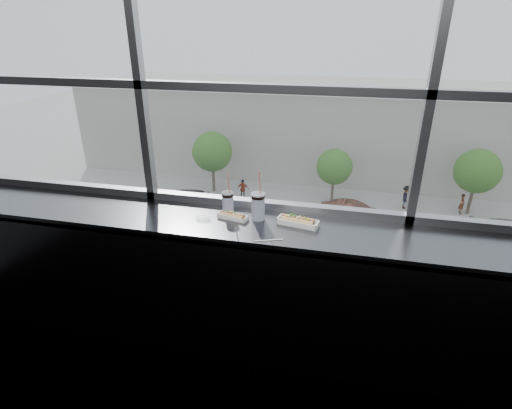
% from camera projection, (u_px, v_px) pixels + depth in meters
% --- Properties ---
extents(wall_back_lower, '(6.00, 0.00, 6.00)m').
position_uv_depth(wall_back_lower, '(271.00, 269.00, 3.31)').
color(wall_back_lower, black).
rests_on(wall_back_lower, ground).
extents(window_glass, '(6.00, 0.00, 6.00)m').
position_uv_depth(window_glass, '(276.00, 41.00, 2.60)').
color(window_glass, silver).
rests_on(window_glass, ground).
extents(window_mullions, '(6.00, 0.08, 2.40)m').
position_uv_depth(window_mullions, '(275.00, 41.00, 2.58)').
color(window_mullions, gray).
rests_on(window_mullions, ground).
extents(counter, '(6.00, 0.55, 0.06)m').
position_uv_depth(counter, '(265.00, 228.00, 2.85)').
color(counter, '#525356').
rests_on(counter, ground).
extents(counter_fascia, '(6.00, 0.04, 1.04)m').
position_uv_depth(counter_fascia, '(257.00, 309.00, 2.83)').
color(counter_fascia, '#525356').
rests_on(counter_fascia, ground).
extents(hotdog_tray_left, '(0.24, 0.12, 0.06)m').
position_uv_depth(hotdog_tray_left, '(233.00, 216.00, 2.91)').
color(hotdog_tray_left, white).
rests_on(hotdog_tray_left, counter).
extents(hotdog_tray_right, '(0.30, 0.15, 0.07)m').
position_uv_depth(hotdog_tray_right, '(298.00, 221.00, 2.82)').
color(hotdog_tray_right, white).
rests_on(hotdog_tray_right, counter).
extents(soda_cup_left, '(0.09, 0.09, 0.34)m').
position_uv_depth(soda_cup_left, '(228.00, 202.00, 2.95)').
color(soda_cup_left, white).
rests_on(soda_cup_left, counter).
extents(soda_cup_right, '(0.10, 0.10, 0.38)m').
position_uv_depth(soda_cup_right, '(258.00, 205.00, 2.87)').
color(soda_cup_right, white).
rests_on(soda_cup_right, counter).
extents(loose_straw, '(0.18, 0.07, 0.01)m').
position_uv_depth(loose_straw, '(269.00, 240.00, 2.62)').
color(loose_straw, white).
rests_on(loose_straw, counter).
extents(wrapper, '(0.11, 0.08, 0.03)m').
position_uv_depth(wrapper, '(203.00, 218.00, 2.90)').
color(wrapper, silver).
rests_on(wrapper, counter).
extents(plaza_ground, '(120.00, 120.00, 0.00)m').
position_uv_depth(plaza_ground, '(340.00, 150.00, 46.69)').
color(plaza_ground, '#A29E98').
rests_on(plaza_ground, ground).
extents(street_asphalt, '(80.00, 10.00, 0.06)m').
position_uv_depth(street_asphalt, '(327.00, 250.00, 25.81)').
color(street_asphalt, black).
rests_on(street_asphalt, plaza_ground).
extents(far_sidewalk, '(80.00, 6.00, 0.04)m').
position_uv_depth(far_sidewalk, '(333.00, 202.00, 32.92)').
color(far_sidewalk, '#A29E98').
rests_on(far_sidewalk, plaza_ground).
extents(far_building, '(50.00, 14.00, 8.00)m').
position_uv_depth(far_building, '(342.00, 126.00, 40.15)').
color(far_building, '#A19B90').
rests_on(far_building, plaza_ground).
extents(car_near_d, '(2.84, 5.82, 1.88)m').
position_uv_depth(car_near_d, '(459.00, 289.00, 20.45)').
color(car_near_d, beige).
rests_on(car_near_d, street_asphalt).
extents(car_near_b, '(2.76, 6.23, 2.05)m').
position_uv_depth(car_near_b, '(184.00, 253.00, 23.50)').
color(car_near_b, black).
rests_on(car_near_b, street_asphalt).
extents(car_far_c, '(2.90, 5.84, 1.88)m').
position_uv_depth(car_far_c, '(510.00, 228.00, 26.56)').
color(car_far_c, '#B3AFA3').
rests_on(car_far_c, street_asphalt).
extents(car_far_a, '(2.86, 5.98, 1.94)m').
position_uv_depth(car_far_a, '(200.00, 198.00, 31.03)').
color(car_far_a, '#373737').
rests_on(car_far_a, street_asphalt).
extents(car_far_b, '(3.35, 6.90, 2.23)m').
position_uv_depth(car_far_b, '(355.00, 211.00, 28.56)').
color(car_far_b, brown).
rests_on(car_far_b, street_asphalt).
extents(car_near_a, '(3.06, 6.00, 1.92)m').
position_uv_depth(car_near_a, '(120.00, 246.00, 24.38)').
color(car_near_a, silver).
rests_on(car_near_a, street_asphalt).
extents(car_near_c, '(2.82, 5.99, 1.95)m').
position_uv_depth(car_near_c, '(309.00, 270.00, 22.02)').
color(car_near_c, maroon).
rests_on(car_near_c, street_asphalt).
extents(pedestrian_d, '(0.65, 0.87, 1.96)m').
position_uv_depth(pedestrian_d, '(462.00, 202.00, 30.45)').
color(pedestrian_d, '#66605B').
rests_on(pedestrian_d, far_sidewalk).
extents(pedestrian_a, '(0.89, 0.67, 2.01)m').
position_uv_depth(pedestrian_a, '(243.00, 187.00, 33.11)').
color(pedestrian_a, '#66605B').
rests_on(pedestrian_a, far_sidewalk).
extents(pedestrian_c, '(0.76, 1.02, 2.29)m').
position_uv_depth(pedestrian_c, '(406.00, 195.00, 31.22)').
color(pedestrian_c, '#66605B').
rests_on(pedestrian_c, far_sidewalk).
extents(tree_left, '(3.39, 3.39, 5.29)m').
position_uv_depth(tree_left, '(212.00, 152.00, 33.56)').
color(tree_left, '#47382B').
rests_on(tree_left, far_sidewalk).
extents(tree_center, '(2.87, 2.87, 4.48)m').
position_uv_depth(tree_center, '(334.00, 167.00, 31.71)').
color(tree_center, '#47382B').
rests_on(tree_center, far_sidewalk).
extents(tree_right, '(3.30, 3.30, 5.16)m').
position_uv_depth(tree_right, '(477.00, 171.00, 29.40)').
color(tree_right, '#47382B').
rests_on(tree_right, far_sidewalk).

